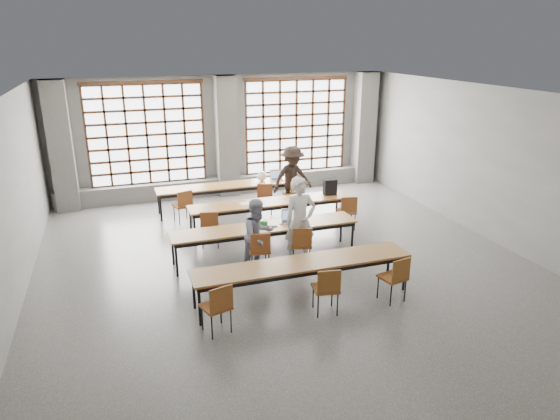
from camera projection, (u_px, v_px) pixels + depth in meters
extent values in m
plane|color=#464644|center=(285.00, 263.00, 10.51)|extent=(11.00, 11.00, 0.00)
plane|color=silver|center=(285.00, 94.00, 9.37)|extent=(11.00, 11.00, 0.00)
plane|color=#60605D|center=(224.00, 135.00, 14.86)|extent=(10.00, 0.00, 10.00)
plane|color=#60605D|center=(465.00, 327.00, 5.02)|extent=(10.00, 0.00, 10.00)
plane|color=#60605D|center=(6.00, 210.00, 8.43)|extent=(0.00, 11.00, 11.00)
plane|color=#60605D|center=(490.00, 164.00, 11.45)|extent=(0.00, 11.00, 11.00)
cube|color=#575755|center=(61.00, 147.00, 13.25)|extent=(0.60, 0.55, 3.50)
cube|color=#575755|center=(227.00, 137.00, 14.61)|extent=(0.60, 0.55, 3.50)
cube|color=#575755|center=(364.00, 128.00, 15.97)|extent=(0.60, 0.55, 3.50)
cube|color=white|center=(147.00, 135.00, 14.11)|extent=(3.20, 0.02, 2.80)
cube|color=black|center=(147.00, 135.00, 14.04)|extent=(3.20, 0.05, 2.80)
cube|color=black|center=(151.00, 185.00, 14.52)|extent=(3.32, 0.07, 0.10)
cube|color=black|center=(142.00, 82.00, 13.57)|extent=(3.32, 0.07, 0.10)
cube|color=white|center=(295.00, 126.00, 15.48)|extent=(3.20, 0.02, 2.80)
cube|color=black|center=(296.00, 127.00, 15.40)|extent=(3.20, 0.05, 2.80)
cube|color=black|center=(296.00, 172.00, 15.88)|extent=(3.32, 0.07, 0.10)
cube|color=black|center=(297.00, 78.00, 14.93)|extent=(3.32, 0.07, 0.10)
cube|color=#575755|center=(228.00, 185.00, 15.17)|extent=(9.80, 0.35, 0.50)
cube|color=brown|center=(231.00, 185.00, 13.54)|extent=(4.00, 0.70, 0.04)
cube|color=black|center=(231.00, 187.00, 13.56)|extent=(3.90, 0.64, 0.08)
cylinder|color=black|center=(161.00, 208.00, 12.82)|extent=(0.05, 0.05, 0.69)
cylinder|color=black|center=(159.00, 202.00, 13.34)|extent=(0.05, 0.05, 0.69)
cylinder|color=black|center=(300.00, 194.00, 13.98)|extent=(0.05, 0.05, 0.69)
cylinder|color=black|center=(293.00, 189.00, 14.50)|extent=(0.05, 0.05, 0.69)
cube|color=brown|center=(270.00, 202.00, 12.15)|extent=(4.00, 0.70, 0.04)
cube|color=black|center=(270.00, 204.00, 12.17)|extent=(3.90, 0.64, 0.08)
cylinder|color=black|center=(195.00, 229.00, 11.43)|extent=(0.05, 0.05, 0.69)
cylinder|color=black|center=(191.00, 221.00, 11.94)|extent=(0.05, 0.05, 0.69)
cylinder|color=black|center=(346.00, 212.00, 12.59)|extent=(0.05, 0.05, 0.69)
cylinder|color=black|center=(337.00, 205.00, 13.11)|extent=(0.05, 0.05, 0.69)
cube|color=brown|center=(265.00, 227.00, 10.54)|extent=(4.00, 0.70, 0.04)
cube|color=black|center=(265.00, 230.00, 10.56)|extent=(3.90, 0.64, 0.08)
cylinder|color=black|center=(176.00, 260.00, 9.82)|extent=(0.05, 0.05, 0.69)
cylinder|color=black|center=(173.00, 249.00, 10.34)|extent=(0.05, 0.05, 0.69)
cylinder|color=black|center=(352.00, 237.00, 10.99)|extent=(0.05, 0.05, 0.69)
cylinder|color=black|center=(341.00, 228.00, 11.50)|extent=(0.05, 0.05, 0.69)
cube|color=brown|center=(303.00, 263.00, 8.86)|extent=(4.00, 0.70, 0.04)
cube|color=black|center=(303.00, 266.00, 8.88)|extent=(3.90, 0.64, 0.08)
cylinder|color=black|center=(200.00, 307.00, 8.13)|extent=(0.05, 0.05, 0.69)
cylinder|color=black|center=(194.00, 291.00, 8.65)|extent=(0.05, 0.05, 0.69)
cylinder|color=black|center=(404.00, 273.00, 9.30)|extent=(0.05, 0.05, 0.69)
cylinder|color=black|center=(388.00, 261.00, 9.82)|extent=(0.05, 0.05, 0.69)
cube|color=brown|center=(182.00, 206.00, 12.71)|extent=(0.51, 0.51, 0.04)
cube|color=brown|center=(185.00, 199.00, 12.48)|extent=(0.39, 0.13, 0.40)
cylinder|color=black|center=(183.00, 214.00, 12.78)|extent=(0.02, 0.02, 0.45)
cube|color=brown|center=(265.00, 197.00, 13.37)|extent=(0.52, 0.52, 0.04)
cube|color=brown|center=(265.00, 191.00, 13.11)|extent=(0.39, 0.14, 0.40)
cylinder|color=black|center=(265.00, 205.00, 13.45)|extent=(0.02, 0.02, 0.45)
cube|color=brown|center=(293.00, 194.00, 13.62)|extent=(0.51, 0.51, 0.04)
cube|color=brown|center=(297.00, 188.00, 13.38)|extent=(0.40, 0.12, 0.40)
cylinder|color=black|center=(293.00, 202.00, 13.69)|extent=(0.02, 0.02, 0.45)
cube|color=brown|center=(210.00, 227.00, 11.26)|extent=(0.52, 0.52, 0.04)
cube|color=brown|center=(209.00, 221.00, 10.99)|extent=(0.39, 0.14, 0.40)
cylinder|color=black|center=(211.00, 236.00, 11.33)|extent=(0.02, 0.02, 0.45)
cube|color=brown|center=(293.00, 218.00, 11.86)|extent=(0.51, 0.51, 0.04)
cube|color=brown|center=(299.00, 211.00, 11.63)|extent=(0.39, 0.13, 0.40)
cylinder|color=black|center=(293.00, 226.00, 11.93)|extent=(0.02, 0.02, 0.45)
cube|color=brown|center=(347.00, 211.00, 12.28)|extent=(0.50, 0.50, 0.04)
cube|color=brown|center=(349.00, 205.00, 12.02)|extent=(0.40, 0.11, 0.40)
cylinder|color=black|center=(346.00, 220.00, 12.36)|extent=(0.02, 0.02, 0.45)
cube|color=brown|center=(259.00, 250.00, 10.05)|extent=(0.46, 0.46, 0.04)
cube|color=brown|center=(261.00, 243.00, 9.79)|extent=(0.40, 0.07, 0.40)
cylinder|color=black|center=(259.00, 260.00, 10.12)|extent=(0.02, 0.02, 0.45)
cube|color=brown|center=(301.00, 244.00, 10.32)|extent=(0.50, 0.50, 0.04)
cube|color=brown|center=(302.00, 238.00, 10.06)|extent=(0.40, 0.12, 0.40)
cylinder|color=black|center=(300.00, 254.00, 10.39)|extent=(0.02, 0.02, 0.45)
cube|color=brown|center=(216.00, 307.00, 7.93)|extent=(0.52, 0.52, 0.04)
cube|color=brown|center=(221.00, 299.00, 7.70)|extent=(0.39, 0.14, 0.40)
cylinder|color=black|center=(217.00, 319.00, 8.01)|extent=(0.02, 0.02, 0.45)
cube|color=brown|center=(326.00, 288.00, 8.51)|extent=(0.48, 0.48, 0.04)
cube|color=brown|center=(329.00, 282.00, 8.25)|extent=(0.40, 0.09, 0.40)
cylinder|color=black|center=(325.00, 300.00, 8.58)|extent=(0.02, 0.02, 0.45)
cube|color=brown|center=(392.00, 277.00, 8.90)|extent=(0.50, 0.50, 0.04)
cube|color=brown|center=(401.00, 270.00, 8.66)|extent=(0.40, 0.11, 0.40)
cylinder|color=black|center=(391.00, 289.00, 8.98)|extent=(0.02, 0.02, 0.45)
imported|color=silver|center=(300.00, 222.00, 10.20)|extent=(0.72, 0.50, 1.88)
imported|color=#181D49|center=(258.00, 235.00, 9.99)|extent=(0.89, 0.80, 1.51)
imported|color=black|center=(292.00, 178.00, 13.52)|extent=(1.23, 0.81, 1.77)
cube|color=#AEAEB3|center=(289.00, 222.00, 10.75)|extent=(0.44, 0.39, 0.02)
cube|color=black|center=(289.00, 222.00, 10.73)|extent=(0.35, 0.30, 0.00)
cube|color=#AEAEB3|center=(290.00, 215.00, 10.84)|extent=(0.35, 0.22, 0.26)
cube|color=#8FA9F7|center=(289.00, 216.00, 10.83)|extent=(0.30, 0.18, 0.21)
cube|color=silver|center=(277.00, 179.00, 13.98)|extent=(0.39, 0.30, 0.02)
cube|color=black|center=(277.00, 179.00, 13.97)|extent=(0.32, 0.21, 0.00)
cube|color=silver|center=(276.00, 174.00, 14.07)|extent=(0.37, 0.11, 0.26)
cube|color=#8EB6F5|center=(276.00, 175.00, 14.07)|extent=(0.31, 0.08, 0.21)
ellipsoid|color=silver|center=(307.00, 221.00, 10.80)|extent=(0.12, 0.10, 0.04)
cube|color=#2B853B|center=(262.00, 223.00, 10.58)|extent=(0.27, 0.18, 0.09)
cube|color=black|center=(275.00, 226.00, 10.50)|extent=(0.14, 0.09, 0.01)
cube|color=silver|center=(246.00, 203.00, 12.00)|extent=(0.35, 0.30, 0.00)
cube|color=white|center=(259.00, 203.00, 12.00)|extent=(0.30, 0.21, 0.00)
cube|color=black|center=(330.00, 187.00, 12.60)|extent=(0.34, 0.23, 0.40)
ellipsoid|color=white|center=(262.00, 176.00, 13.80)|extent=(0.31, 0.28, 0.29)
cube|color=#AF152C|center=(216.00, 304.00, 7.92)|extent=(0.21, 0.12, 0.06)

